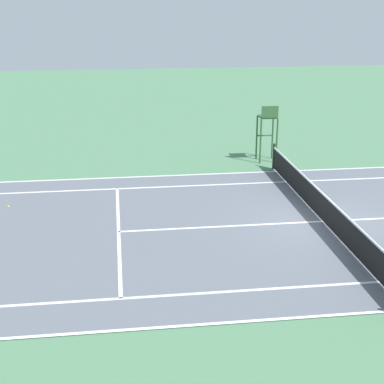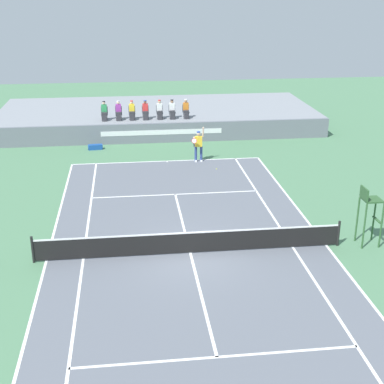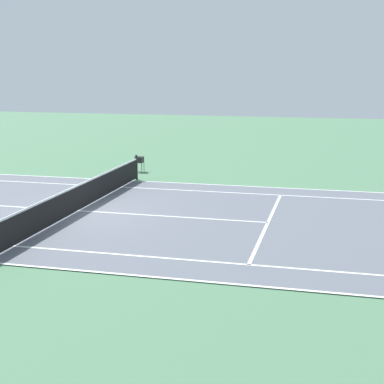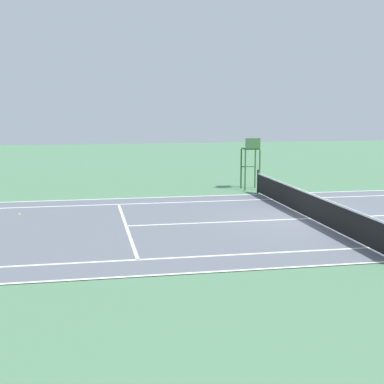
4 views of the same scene
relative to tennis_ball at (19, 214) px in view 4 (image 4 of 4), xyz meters
name	(u,v)px [view 4 (image 4 of 4)]	position (x,y,z in m)	size (l,w,h in m)	color
ground_plane	(309,219)	(-2.67, -10.06, -0.03)	(80.00, 80.00, 0.00)	#4C7A56
court	(309,219)	(-2.67, -10.06, -0.02)	(11.08, 23.88, 0.03)	slate
net	(310,205)	(-2.67, -10.06, 0.49)	(11.98, 0.10, 1.07)	black
tennis_ball	(19,214)	(0.00, 0.00, 0.00)	(0.07, 0.07, 0.07)	#D1E533
umpire_chair	(251,157)	(4.43, -10.06, 1.52)	(0.77, 0.77, 2.44)	#2D562D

